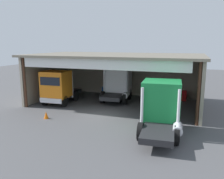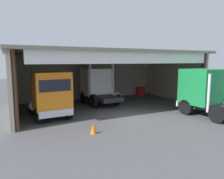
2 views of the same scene
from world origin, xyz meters
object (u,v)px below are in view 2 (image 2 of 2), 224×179
truck_green_center_right_bay (206,91)px  oil_drum (67,97)px  tool_cart (141,91)px  truck_orange_right_bay (50,95)px  truck_white_yard_outside (98,85)px  traffic_cone (93,129)px

truck_green_center_right_bay → oil_drum: (-7.75, 9.77, -1.35)m
tool_cart → oil_drum: bearing=179.1°
truck_orange_right_bay → truck_white_yard_outside: truck_white_yard_outside is taller
traffic_cone → truck_white_yard_outside: bearing=65.2°
truck_orange_right_bay → oil_drum: truck_orange_right_bay is taller
truck_orange_right_bay → traffic_cone: 4.72m
traffic_cone → truck_orange_right_bay: bearing=109.5°
truck_orange_right_bay → truck_green_center_right_bay: (10.34, -4.20, 0.10)m
truck_green_center_right_bay → tool_cart: bearing=80.6°
oil_drum → tool_cart: (8.67, -0.13, 0.07)m
traffic_cone → tool_cart: bearing=44.8°
truck_orange_right_bay → truck_white_yard_outside: size_ratio=1.14×
truck_orange_right_bay → oil_drum: bearing=-117.7°
tool_cart → traffic_cone: size_ratio=1.79×
oil_drum → truck_white_yard_outside: bearing=-44.5°
truck_green_center_right_bay → truck_orange_right_bay: bearing=153.9°
truck_orange_right_bay → traffic_cone: (1.50, -4.25, -1.40)m
truck_green_center_right_bay → traffic_cone: (-8.83, -0.05, -1.50)m
oil_drum → tool_cart: size_ratio=0.85×
tool_cart → truck_white_yard_outside: bearing=-160.7°
truck_white_yard_outside → tool_cart: 6.78m
truck_orange_right_bay → oil_drum: size_ratio=6.02×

